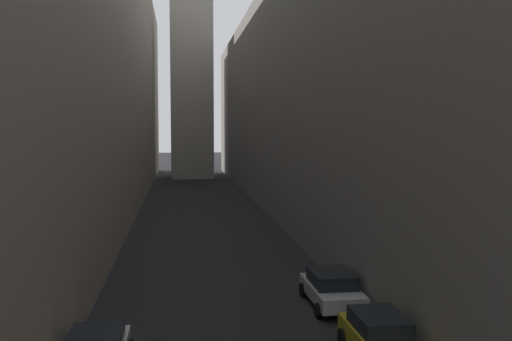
% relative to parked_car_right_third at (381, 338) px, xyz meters
% --- Properties ---
extents(ground_plane, '(264.00, 264.00, 0.00)m').
position_rel_parked_car_right_third_xyz_m(ground_plane, '(-4.40, 30.72, -0.80)').
color(ground_plane, black).
extents(building_block_left, '(11.41, 108.00, 25.39)m').
position_rel_parked_car_right_third_xyz_m(building_block_left, '(-15.60, 32.72, 11.90)').
color(building_block_left, gray).
rests_on(building_block_left, ground).
extents(building_block_right, '(10.46, 108.00, 20.08)m').
position_rel_parked_car_right_third_xyz_m(building_block_right, '(6.33, 32.72, 9.25)').
color(building_block_right, slate).
rests_on(building_block_right, ground).
extents(parked_car_right_third, '(1.87, 4.27, 1.52)m').
position_rel_parked_car_right_third_xyz_m(parked_car_right_third, '(0.00, 0.00, 0.00)').
color(parked_car_right_third, '#A59919').
rests_on(parked_car_right_third, ground).
extents(parked_car_right_far, '(2.07, 4.37, 1.45)m').
position_rel_parked_car_right_third_xyz_m(parked_car_right_far, '(0.00, 5.99, -0.04)').
color(parked_car_right_far, '#B7B7BC').
rests_on(parked_car_right_far, ground).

